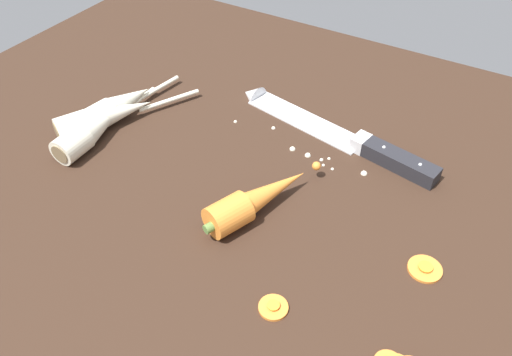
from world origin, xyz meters
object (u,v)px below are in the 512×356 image
(chefs_knife, at_px, (328,129))
(carrot_slice_stray_mid, at_px, (425,268))
(parsnip_mid_left, at_px, (120,105))
(parsnip_front, at_px, (106,116))
(whole_carrot, at_px, (256,200))
(carrot_slice_stray_near, at_px, (273,306))
(parsnip_mid_right, at_px, (93,129))

(chefs_knife, bearing_deg, carrot_slice_stray_mid, -41.06)
(chefs_knife, bearing_deg, parsnip_mid_left, -157.08)
(carrot_slice_stray_mid, bearing_deg, parsnip_front, 177.79)
(parsnip_front, bearing_deg, carrot_slice_stray_mid, -2.21)
(whole_carrot, relative_size, carrot_slice_stray_near, 5.51)
(carrot_slice_stray_near, bearing_deg, whole_carrot, 128.12)
(chefs_knife, relative_size, whole_carrot, 1.94)
(whole_carrot, xyz_separation_m, carrot_slice_stray_near, (0.09, -0.11, -0.02))
(parsnip_mid_right, bearing_deg, whole_carrot, -0.96)
(chefs_knife, xyz_separation_m, parsnip_mid_right, (-0.29, -0.19, 0.01))
(chefs_knife, height_order, parsnip_front, parsnip_front)
(whole_carrot, bearing_deg, parsnip_mid_right, 179.04)
(parsnip_mid_left, bearing_deg, carrot_slice_stray_near, -26.00)
(parsnip_mid_right, relative_size, carrot_slice_stray_near, 6.44)
(whole_carrot, distance_m, parsnip_front, 0.29)
(whole_carrot, relative_size, carrot_slice_stray_mid, 4.55)
(chefs_knife, bearing_deg, parsnip_front, -151.74)
(chefs_knife, height_order, carrot_slice_stray_mid, chefs_knife)
(parsnip_front, bearing_deg, whole_carrot, -7.60)
(chefs_knife, xyz_separation_m, parsnip_mid_left, (-0.30, -0.13, 0.01))
(parsnip_mid_left, distance_m, carrot_slice_stray_mid, 0.51)
(parsnip_mid_left, bearing_deg, parsnip_front, -85.14)
(whole_carrot, distance_m, carrot_slice_stray_near, 0.15)
(chefs_knife, distance_m, carrot_slice_stray_near, 0.32)
(chefs_knife, distance_m, carrot_slice_stray_mid, 0.27)
(parsnip_mid_left, bearing_deg, whole_carrot, -13.78)
(parsnip_front, height_order, parsnip_mid_right, same)
(whole_carrot, bearing_deg, parsnip_front, 172.40)
(chefs_knife, xyz_separation_m, carrot_slice_stray_mid, (0.20, -0.18, -0.00))
(parsnip_front, distance_m, parsnip_mid_left, 0.03)
(parsnip_front, bearing_deg, parsnip_mid_right, -79.73)
(chefs_knife, distance_m, whole_carrot, 0.20)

